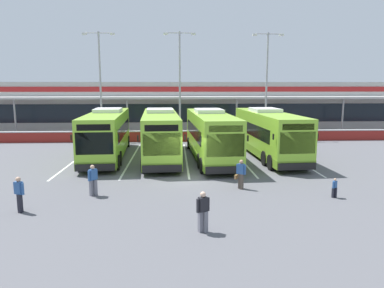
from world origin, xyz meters
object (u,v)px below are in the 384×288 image
object	(u,v)px
coach_bus_left_centre	(160,135)
pedestrian_in_dark_coat	(19,193)
lamp_post_west	(100,79)
lamp_post_centre	(180,79)
coach_bus_centre	(210,136)
coach_bus_right_centre	(268,134)
pedestrian_child	(335,187)
pedestrian_approaching_bus	(203,210)
lamp_post_east	(267,79)
coach_bus_leftmost	(107,135)
pedestrian_with_handbag	(241,173)
pedestrian_near_bin	(93,179)

from	to	relation	value
coach_bus_left_centre	pedestrian_in_dark_coat	distance (m)	13.32
lamp_post_west	lamp_post_centre	size ratio (longest dim) A/B	1.00
coach_bus_centre	coach_bus_right_centre	world-z (taller)	same
pedestrian_child	coach_bus_right_centre	bearing A→B (deg)	93.45
coach_bus_centre	pedestrian_approaching_bus	bearing A→B (deg)	-96.76
lamp_post_centre	lamp_post_east	size ratio (longest dim) A/B	1.00
coach_bus_leftmost	coach_bus_centre	size ratio (longest dim) A/B	1.00
lamp_post_west	lamp_post_east	size ratio (longest dim) A/B	1.00
coach_bus_right_centre	pedestrian_approaching_bus	size ratio (longest dim) A/B	7.57
pedestrian_with_handbag	lamp_post_west	bearing A→B (deg)	120.42
coach_bus_centre	coach_bus_right_centre	xyz separation A→B (m)	(4.65, 0.74, 0.00)
pedestrian_in_dark_coat	pedestrian_approaching_bus	world-z (taller)	same
pedestrian_near_bin	lamp_post_east	xyz separation A→B (m)	(13.88, 19.93, 5.42)
lamp_post_west	lamp_post_centre	bearing A→B (deg)	-2.74
coach_bus_right_centre	pedestrian_in_dark_coat	distance (m)	18.79
coach_bus_left_centre	lamp_post_centre	bearing A→B (deg)	80.52
lamp_post_centre	coach_bus_centre	bearing A→B (deg)	-78.29
pedestrian_with_handbag	pedestrian_approaching_bus	distance (m)	6.32
coach_bus_right_centre	pedestrian_in_dark_coat	xyz separation A→B (m)	(-14.30, -12.15, -0.91)
coach_bus_leftmost	coach_bus_centre	distance (m)	8.09
coach_bus_leftmost	coach_bus_right_centre	distance (m)	12.68
pedestrian_child	pedestrian_approaching_bus	distance (m)	8.03
coach_bus_leftmost	lamp_post_east	size ratio (longest dim) A/B	1.12
pedestrian_in_dark_coat	lamp_post_centre	xyz separation A→B (m)	(7.48, 21.92, 5.42)
coach_bus_centre	lamp_post_west	size ratio (longest dim) A/B	1.12
pedestrian_with_handbag	lamp_post_east	distance (m)	20.71
coach_bus_left_centre	pedestrian_near_bin	world-z (taller)	coach_bus_left_centre
coach_bus_right_centre	lamp_post_east	xyz separation A→B (m)	(2.32, 10.05, 4.50)
coach_bus_left_centre	lamp_post_east	distance (m)	15.56
coach_bus_centre	pedestrian_with_handbag	bearing A→B (deg)	-84.06
pedestrian_approaching_bus	lamp_post_west	xyz separation A→B (m)	(-8.72, 24.93, 5.42)
coach_bus_centre	pedestrian_child	size ratio (longest dim) A/B	12.21
coach_bus_leftmost	coach_bus_right_centre	size ratio (longest dim) A/B	1.00
coach_bus_left_centre	coach_bus_right_centre	xyz separation A→B (m)	(8.49, 0.20, 0.00)
coach_bus_leftmost	lamp_post_west	xyz separation A→B (m)	(-2.36, 9.85, 4.50)
coach_bus_right_centre	lamp_post_centre	xyz separation A→B (m)	(-6.83, 9.77, 4.50)
pedestrian_child	lamp_post_centre	distance (m)	22.61
lamp_post_centre	pedestrian_with_handbag	bearing A→B (deg)	-80.80
coach_bus_leftmost	lamp_post_west	world-z (taller)	lamp_post_west
pedestrian_with_handbag	pedestrian_near_bin	world-z (taller)	same
lamp_post_centre	pedestrian_near_bin	bearing A→B (deg)	-103.55
pedestrian_in_dark_coat	pedestrian_near_bin	world-z (taller)	same
pedestrian_approaching_bus	pedestrian_in_dark_coat	bearing A→B (deg)	161.88
coach_bus_left_centre	lamp_post_west	size ratio (longest dim) A/B	1.12
coach_bus_centre	lamp_post_centre	bearing A→B (deg)	101.71
pedestrian_with_handbag	pedestrian_approaching_bus	size ratio (longest dim) A/B	1.00
pedestrian_child	lamp_post_centre	bearing A→B (deg)	109.99
coach_bus_leftmost	pedestrian_with_handbag	distance (m)	12.88
coach_bus_right_centre	lamp_post_centre	bearing A→B (deg)	124.94
coach_bus_left_centre	coach_bus_centre	xyz separation A→B (m)	(3.84, -0.54, 0.00)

